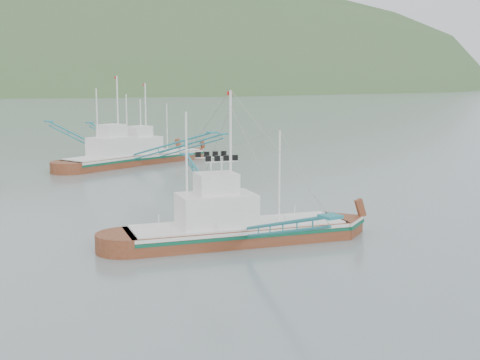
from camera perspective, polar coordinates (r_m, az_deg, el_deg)
ground at (r=40.46m, az=4.81°, el=-5.57°), size 1200.00×1200.00×0.00m
main_boat at (r=40.59m, az=-0.38°, el=-2.76°), size 14.07×24.14×9.97m
bg_boat_far at (r=76.78m, az=-10.11°, el=2.77°), size 15.34×26.17×10.88m
bg_boat_right at (r=79.10m, az=-7.82°, el=2.75°), size 14.08×24.38×9.99m
headland_right at (r=531.17m, az=-4.42°, el=7.76°), size 684.00×432.00×306.00m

